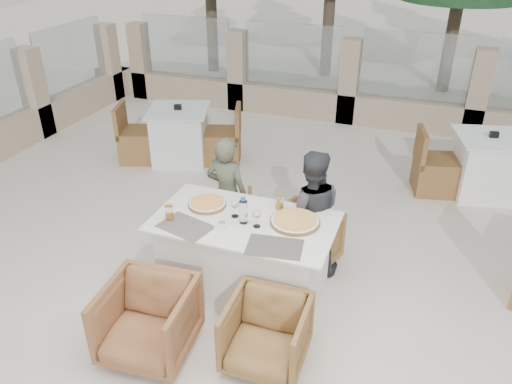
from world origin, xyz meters
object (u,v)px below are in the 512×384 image
(pizza_left, at_px, (207,203))
(armchair_near_left, at_px, (148,321))
(wine_glass_near, at_px, (257,218))
(olive_dish, at_px, (222,224))
(water_bottle, at_px, (243,210))
(wine_glass_centre, at_px, (235,208))
(bg_table_b, at_px, (486,166))
(diner_left, at_px, (227,194))
(diner_right, at_px, (310,214))
(beer_glass_right, at_px, (280,202))
(armchair_far_right, at_px, (303,239))
(pizza_right, at_px, (295,220))
(bg_table_a, at_px, (180,135))
(armchair_far_left, at_px, (222,223))
(dining_table, at_px, (245,256))
(beer_glass_left, at_px, (169,213))
(armchair_near_right, at_px, (266,334))

(pizza_left, xyz_separation_m, armchair_near_left, (-0.03, -1.10, -0.48))
(wine_glass_near, relative_size, armchair_near_left, 0.26)
(olive_dish, bearing_deg, armchair_near_left, -109.71)
(water_bottle, relative_size, wine_glass_centre, 1.37)
(olive_dish, bearing_deg, bg_table_b, 52.14)
(diner_left, relative_size, diner_right, 0.98)
(beer_glass_right, height_order, armchair_far_right, beer_glass_right)
(pizza_right, relative_size, armchair_near_left, 0.62)
(wine_glass_near, relative_size, diner_right, 0.14)
(wine_glass_near, bearing_deg, bg_table_a, 130.18)
(armchair_far_left, distance_m, armchair_far_right, 0.87)
(pizza_left, relative_size, bg_table_b, 0.22)
(pizza_right, bearing_deg, beer_glass_right, 136.82)
(beer_glass_right, xyz_separation_m, armchair_near_left, (-0.67, -1.27, -0.52))
(dining_table, height_order, diner_left, diner_left)
(beer_glass_left, distance_m, diner_right, 1.32)
(beer_glass_right, bearing_deg, bg_table_a, 135.93)
(diner_left, bearing_deg, wine_glass_centre, 124.76)
(wine_glass_centre, xyz_separation_m, armchair_near_left, (-0.34, -1.01, -0.54))
(wine_glass_centre, height_order, diner_right, diner_right)
(beer_glass_left, height_order, armchair_near_left, beer_glass_left)
(beer_glass_right, bearing_deg, bg_table_b, 52.49)
(armchair_near_left, height_order, diner_left, diner_left)
(diner_right, bearing_deg, pizza_right, 66.37)
(diner_right, bearing_deg, wine_glass_near, 41.40)
(wine_glass_centre, relative_size, bg_table_b, 0.11)
(diner_right, bearing_deg, wine_glass_centre, 21.69)
(bg_table_a, relative_size, bg_table_b, 1.00)
(beer_glass_right, relative_size, bg_table_b, 0.08)
(armchair_far_left, bearing_deg, wine_glass_centre, 103.10)
(dining_table, bearing_deg, wine_glass_centre, 161.90)
(water_bottle, relative_size, bg_table_b, 0.15)
(pizza_right, height_order, armchair_far_right, pizza_right)
(pizza_right, relative_size, bg_table_a, 0.27)
(beer_glass_right, bearing_deg, armchair_far_left, 158.73)
(pizza_right, height_order, diner_left, diner_left)
(bg_table_a, bearing_deg, dining_table, -69.39)
(water_bottle, xyz_separation_m, wine_glass_near, (0.13, -0.02, -0.03))
(water_bottle, distance_m, armchair_near_right, 1.06)
(water_bottle, relative_size, beer_glass_left, 1.79)
(pizza_left, bearing_deg, bg_table_b, 46.27)
(beer_glass_right, bearing_deg, olive_dish, -129.78)
(olive_dish, distance_m, armchair_far_left, 0.94)
(armchair_far_right, distance_m, diner_right, 0.37)
(wine_glass_near, relative_size, beer_glass_left, 1.30)
(armchair_far_right, distance_m, armchair_near_right, 1.34)
(water_bottle, height_order, wine_glass_near, water_bottle)
(diner_left, bearing_deg, armchair_far_left, 48.25)
(pizza_right, bearing_deg, diner_right, 85.28)
(pizza_left, xyz_separation_m, olive_dish, (0.27, -0.27, -0.00))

